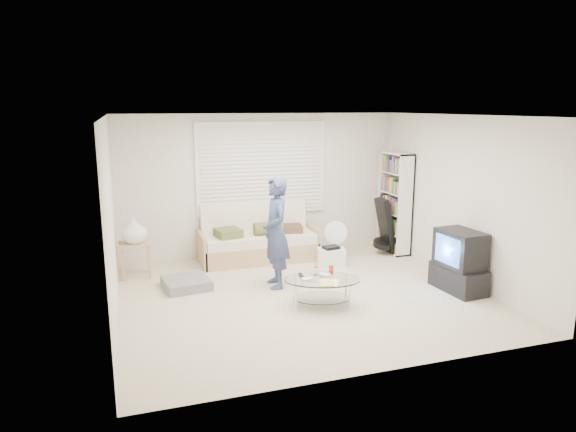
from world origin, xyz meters
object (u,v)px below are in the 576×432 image
object	(u,v)px
tv_unit	(459,262)
futon_sofa	(258,242)
bookshelf	(395,203)
coffee_table	(322,284)

from	to	relation	value
tv_unit	futon_sofa	bearing A→B (deg)	134.98
futon_sofa	bookshelf	bearing A→B (deg)	-5.63
futon_sofa	bookshelf	size ratio (longest dim) A/B	1.11
bookshelf	tv_unit	bearing A→B (deg)	-93.38
tv_unit	coffee_table	xyz separation A→B (m)	(-2.09, 0.06, -0.13)
tv_unit	bookshelf	bearing A→B (deg)	86.62
futon_sofa	coffee_table	distance (m)	2.32
tv_unit	coffee_table	bearing A→B (deg)	178.23
futon_sofa	coffee_table	xyz separation A→B (m)	(0.27, -2.30, -0.02)
futon_sofa	bookshelf	xyz separation A→B (m)	(2.49, -0.25, 0.58)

